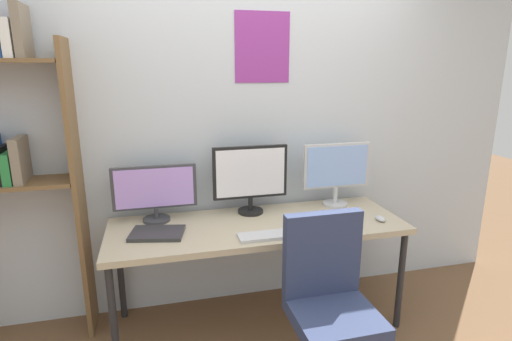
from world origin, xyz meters
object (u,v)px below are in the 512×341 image
(office_chair, at_px, (329,323))
(monitor_center, at_px, (250,176))
(monitor_right, at_px, (336,170))
(mouse_right_side, at_px, (302,229))
(keyboard_main, at_px, (267,236))
(laptop_closed, at_px, (157,233))
(desk, at_px, (258,231))
(monitor_left, at_px, (155,191))
(mouse_left_side, at_px, (380,218))

(office_chair, xyz_separation_m, monitor_center, (-0.23, 0.88, 0.61))
(monitor_right, relative_size, mouse_right_side, 5.30)
(keyboard_main, xyz_separation_m, laptop_closed, (-0.65, 0.20, 0.00))
(desk, bearing_deg, keyboard_main, -90.00)
(office_chair, bearing_deg, monitor_left, 135.02)
(desk, xyz_separation_m, monitor_right, (0.65, 0.21, 0.33))
(monitor_left, distance_m, keyboard_main, 0.81)
(office_chair, height_order, monitor_right, monitor_right)
(office_chair, bearing_deg, monitor_right, 64.51)
(office_chair, height_order, monitor_center, monitor_center)
(desk, relative_size, laptop_closed, 6.07)
(mouse_right_side, bearing_deg, keyboard_main, -171.53)
(office_chair, relative_size, keyboard_main, 2.78)
(mouse_left_side, xyz_separation_m, mouse_right_side, (-0.57, -0.04, 0.00))
(monitor_right, bearing_deg, desk, -161.92)
(office_chair, bearing_deg, mouse_right_side, 88.89)
(monitor_left, height_order, mouse_right_side, monitor_left)
(monitor_right, distance_m, mouse_right_side, 0.63)
(desk, distance_m, keyboard_main, 0.24)
(keyboard_main, bearing_deg, monitor_left, 145.78)
(monitor_left, distance_m, mouse_left_side, 1.52)
(monitor_left, xyz_separation_m, monitor_center, (0.65, 0.00, 0.06))
(monitor_left, bearing_deg, laptop_closed, -90.11)
(monitor_right, height_order, keyboard_main, monitor_right)
(office_chair, distance_m, monitor_center, 1.09)
(monitor_center, relative_size, mouse_left_side, 5.47)
(monitor_center, bearing_deg, mouse_right_side, -59.47)
(monitor_center, height_order, mouse_left_side, monitor_center)
(mouse_left_side, height_order, laptop_closed, mouse_left_side)
(office_chair, bearing_deg, keyboard_main, 117.76)
(mouse_right_side, bearing_deg, monitor_center, 120.53)
(mouse_right_side, bearing_deg, mouse_left_side, 3.79)
(monitor_left, xyz_separation_m, monitor_right, (1.30, -0.00, 0.06))
(desk, relative_size, monitor_center, 3.69)
(keyboard_main, relative_size, mouse_right_side, 3.71)
(office_chair, xyz_separation_m, mouse_left_side, (0.58, 0.51, 0.35))
(monitor_left, distance_m, mouse_right_side, 1.00)
(desk, relative_size, monitor_left, 3.54)
(mouse_left_side, relative_size, mouse_right_side, 1.00)
(desk, distance_m, mouse_left_side, 0.83)
(monitor_left, bearing_deg, desk, -18.08)
(desk, bearing_deg, mouse_left_side, -10.90)
(desk, height_order, laptop_closed, laptop_closed)
(mouse_left_side, distance_m, laptop_closed, 1.47)
(office_chair, distance_m, mouse_right_side, 0.59)
(laptop_closed, bearing_deg, office_chair, -23.27)
(monitor_center, distance_m, laptop_closed, 0.74)
(mouse_right_side, bearing_deg, desk, 140.98)
(laptop_closed, bearing_deg, mouse_left_side, 7.68)
(monitor_left, bearing_deg, mouse_right_side, -24.55)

